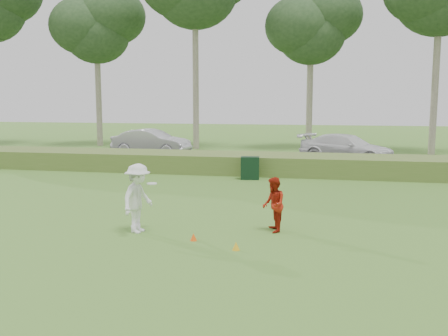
% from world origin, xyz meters
% --- Properties ---
extents(ground, '(120.00, 120.00, 0.00)m').
position_xyz_m(ground, '(0.00, 0.00, 0.00)').
color(ground, '#3D7025').
rests_on(ground, ground).
extents(reed_strip, '(80.00, 3.00, 0.90)m').
position_xyz_m(reed_strip, '(0.00, 12.00, 0.45)').
color(reed_strip, '#4E6A2A').
rests_on(reed_strip, ground).
extents(park_road, '(80.00, 6.00, 0.06)m').
position_xyz_m(park_road, '(0.00, 17.00, 0.03)').
color(park_road, '#2D2D2D').
rests_on(park_road, ground).
extents(tree_2, '(6.50, 6.50, 12.00)m').
position_xyz_m(tree_2, '(-14.00, 24.00, 8.97)').
color(tree_2, gray).
rests_on(tree_2, ground).
extents(tree_4, '(6.24, 6.24, 11.50)m').
position_xyz_m(tree_4, '(2.00, 24.50, 8.59)').
color(tree_4, gray).
rests_on(tree_4, ground).
extents(player_white, '(0.99, 1.31, 1.85)m').
position_xyz_m(player_white, '(-1.59, 0.36, 0.93)').
color(player_white, white).
rests_on(player_white, ground).
extents(player_red, '(0.73, 0.84, 1.48)m').
position_xyz_m(player_red, '(1.95, 1.16, 0.74)').
color(player_red, '#A51D0E').
rests_on(player_red, ground).
extents(cone_orange, '(0.17, 0.17, 0.19)m').
position_xyz_m(cone_orange, '(0.07, -0.12, 0.09)').
color(cone_orange, '#FA550D').
rests_on(cone_orange, ground).
extents(cone_yellow, '(0.18, 0.18, 0.20)m').
position_xyz_m(cone_yellow, '(1.26, -0.69, 0.10)').
color(cone_yellow, gold).
rests_on(cone_yellow, ground).
extents(utility_cabinet, '(0.87, 0.60, 1.02)m').
position_xyz_m(utility_cabinet, '(-0.03, 9.89, 0.51)').
color(utility_cabinet, black).
rests_on(utility_cabinet, ground).
extents(car_mid, '(5.12, 2.31, 1.63)m').
position_xyz_m(car_mid, '(-7.56, 17.86, 0.88)').
color(car_mid, silver).
rests_on(car_mid, park_road).
extents(car_right, '(5.80, 4.20, 1.56)m').
position_xyz_m(car_right, '(4.41, 16.66, 0.84)').
color(car_right, silver).
rests_on(car_right, park_road).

